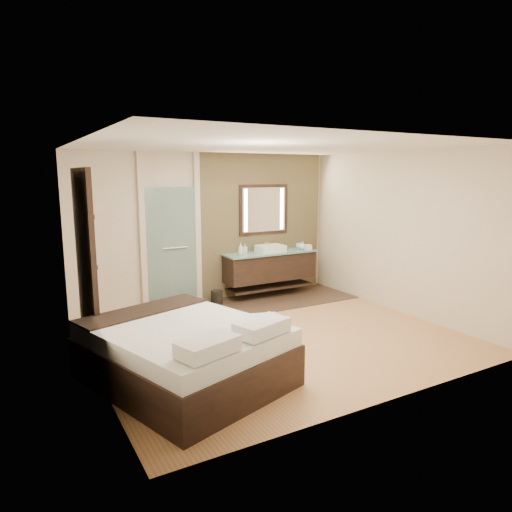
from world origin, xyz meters
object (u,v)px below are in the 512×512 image
vanity (270,266)px  bed (185,353)px  waste_bin (217,298)px  mirror_unit (264,210)px

vanity → bed: 3.85m
waste_bin → vanity: bearing=3.4°
bed → waste_bin: bearing=41.3°
vanity → bed: (-2.75, -2.69, -0.24)m
mirror_unit → waste_bin: (-1.15, -0.31, -1.52)m
vanity → waste_bin: (-1.15, -0.07, -0.45)m
bed → waste_bin: size_ratio=9.66×
mirror_unit → waste_bin: bearing=-165.1°
mirror_unit → bed: size_ratio=0.42×
bed → mirror_unit: bearing=29.4°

